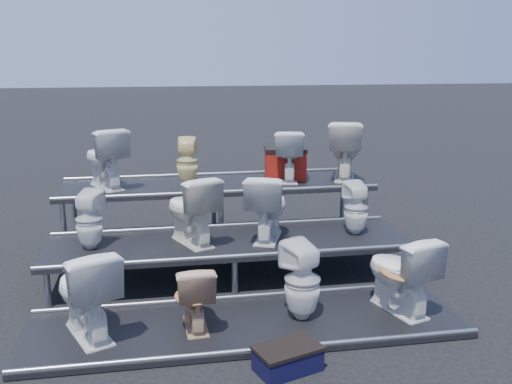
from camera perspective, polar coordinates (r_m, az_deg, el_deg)
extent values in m
plane|color=black|center=(6.88, -2.67, -8.51)|extent=(80.00, 80.00, 0.00)
cube|color=black|center=(5.70, -0.95, -13.13)|extent=(4.20, 1.20, 0.06)
cube|color=black|center=(6.80, -2.69, -6.72)|extent=(4.20, 1.20, 0.46)
cube|color=black|center=(7.96, -3.91, -2.13)|extent=(4.20, 1.20, 0.86)
imported|color=silver|center=(5.49, -16.69, -9.53)|extent=(0.77, 0.96, 0.86)
imported|color=tan|center=(5.50, -6.20, -10.19)|extent=(0.38, 0.65, 0.64)
imported|color=silver|center=(5.62, 4.65, -8.81)|extent=(0.47, 0.47, 0.78)
imported|color=silver|center=(5.94, 14.21, -7.79)|extent=(0.67, 0.90, 0.81)
imported|color=silver|center=(6.62, -16.34, -2.69)|extent=(0.40, 0.40, 0.67)
imported|color=silver|center=(6.56, -6.55, -1.74)|extent=(0.73, 0.90, 0.80)
imported|color=silver|center=(6.67, 1.15, -1.45)|extent=(0.69, 0.88, 0.79)
imported|color=silver|center=(6.98, 9.97, -1.59)|extent=(0.32, 0.32, 0.65)
imported|color=silver|center=(7.77, -14.91, 3.32)|extent=(0.74, 0.90, 0.80)
imported|color=#F4DD97|center=(7.76, -6.91, 3.09)|extent=(0.32, 0.33, 0.64)
imported|color=silver|center=(7.95, 3.30, 3.69)|extent=(0.54, 0.77, 0.72)
imported|color=silver|center=(8.16, 8.87, 4.22)|extent=(0.70, 0.92, 0.83)
cube|color=maroon|center=(8.09, 2.93, 2.75)|extent=(0.61, 0.52, 0.40)
cube|color=black|center=(5.00, 3.19, -16.43)|extent=(0.60, 0.47, 0.19)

